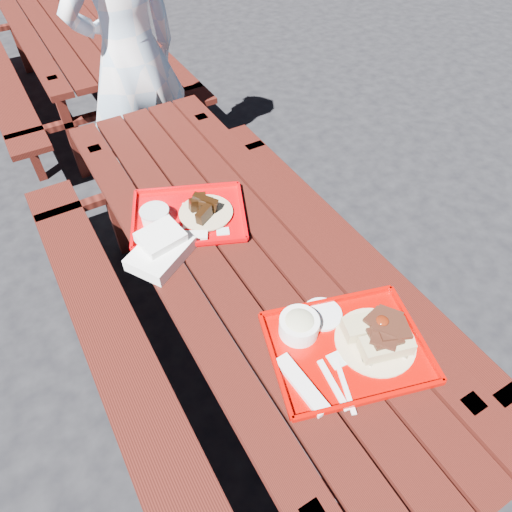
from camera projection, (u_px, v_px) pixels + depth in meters
name	position (u px, v px, depth m)	size (l,w,h in m)	color
ground	(242.00, 343.00, 2.41)	(60.00, 60.00, 0.00)	black
picnic_table_near	(239.00, 274.00, 1.99)	(1.41, 2.40, 0.75)	#3B100B
picnic_table_far	(69.00, 42.00, 3.62)	(1.41, 2.40, 0.75)	#3B100B
near_tray	(345.00, 338.00, 1.51)	(0.60, 0.52, 0.16)	#AF0400
far_tray	(187.00, 215.00, 1.93)	(0.58, 0.52, 0.08)	#CC0005
white_cloth	(161.00, 249.00, 1.78)	(0.30, 0.28, 0.10)	white
person	(131.00, 56.00, 2.58)	(0.69, 0.45, 1.89)	#BBDCFA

